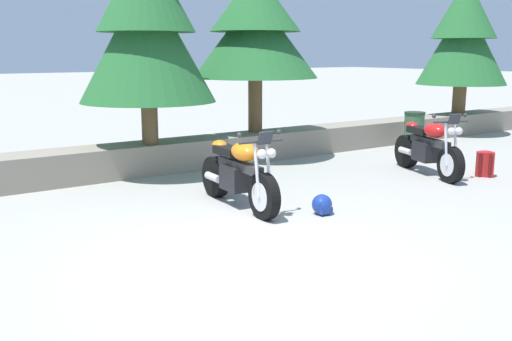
# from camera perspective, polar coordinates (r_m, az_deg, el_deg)

# --- Properties ---
(ground_plane) EXTENTS (120.00, 120.00, 0.00)m
(ground_plane) POSITION_cam_1_polar(r_m,az_deg,el_deg) (6.32, -0.70, -8.56)
(ground_plane) COLOR #A3A099
(stone_wall) EXTENTS (36.00, 0.80, 0.55)m
(stone_wall) POSITION_cam_1_polar(r_m,az_deg,el_deg) (10.44, -15.65, 0.65)
(stone_wall) COLOR gray
(stone_wall) RESTS_ON ground
(motorcycle_orange_centre) EXTENTS (0.67, 2.07, 1.18)m
(motorcycle_orange_centre) POSITION_cam_1_polar(r_m,az_deg,el_deg) (8.19, -1.70, -0.34)
(motorcycle_orange_centre) COLOR black
(motorcycle_orange_centre) RESTS_ON ground
(motorcycle_red_far_right) EXTENTS (0.95, 2.00, 1.18)m
(motorcycle_red_far_right) POSITION_cam_1_polar(r_m,az_deg,el_deg) (10.84, 16.60, 2.12)
(motorcycle_red_far_right) COLOR black
(motorcycle_red_far_right) RESTS_ON ground
(rider_backpack) EXTENTS (0.35, 0.35, 0.47)m
(rider_backpack) POSITION_cam_1_polar(r_m,az_deg,el_deg) (11.07, 21.59, 0.69)
(rider_backpack) COLOR #A31E1E
(rider_backpack) RESTS_ON ground
(rider_helmet) EXTENTS (0.28, 0.28, 0.28)m
(rider_helmet) POSITION_cam_1_polar(r_m,az_deg,el_deg) (7.94, 6.55, -3.37)
(rider_helmet) COLOR navy
(rider_helmet) RESTS_ON ground
(pine_tree_far_left) EXTENTS (2.39, 2.39, 4.13)m
(pine_tree_far_left) POSITION_cam_1_polar(r_m,az_deg,el_deg) (10.50, -10.77, 14.41)
(pine_tree_far_left) COLOR brown
(pine_tree_far_left) RESTS_ON stone_wall
(pine_tree_mid_left) EXTENTS (2.55, 2.55, 3.23)m
(pine_tree_mid_left) POSITION_cam_1_polar(r_m,az_deg,el_deg) (11.99, -0.08, 13.94)
(pine_tree_mid_left) COLOR brown
(pine_tree_mid_left) RESTS_ON stone_wall
(pine_tree_mid_right) EXTENTS (2.33, 2.33, 3.55)m
(pine_tree_mid_right) POSITION_cam_1_polar(r_m,az_deg,el_deg) (16.58, 19.74, 12.54)
(pine_tree_mid_right) COLOR brown
(pine_tree_mid_right) RESTS_ON stone_wall
(trash_bin) EXTENTS (0.46, 0.46, 0.86)m
(trash_bin) POSITION_cam_1_polar(r_m,az_deg,el_deg) (13.59, 15.27, 3.79)
(trash_bin) COLOR #335638
(trash_bin) RESTS_ON ground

